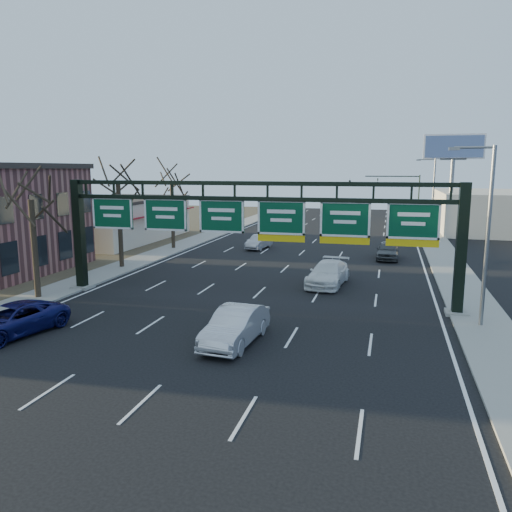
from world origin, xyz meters
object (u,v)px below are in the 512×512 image
(car_blue_suv, at_px, (12,320))
(sign_gantry, at_px, (254,225))
(car_silver_sedan, at_px, (235,326))
(car_white_wagon, at_px, (328,273))

(car_blue_suv, bearing_deg, sign_gantry, 56.63)
(sign_gantry, bearing_deg, car_silver_sedan, -80.99)
(sign_gantry, bearing_deg, car_blue_suv, -136.07)
(car_blue_suv, xyz_separation_m, car_white_wagon, (13.35, 14.44, 0.06))
(car_blue_suv, distance_m, car_silver_sedan, 10.82)
(sign_gantry, distance_m, car_white_wagon, 7.57)
(sign_gantry, height_order, car_silver_sedan, sign_gantry)
(car_silver_sedan, bearing_deg, car_white_wagon, 82.72)
(sign_gantry, relative_size, car_blue_suv, 4.57)
(sign_gantry, xyz_separation_m, car_blue_suv, (-9.51, -9.16, -3.88))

